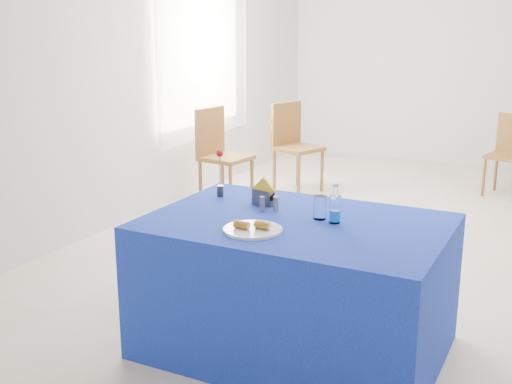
# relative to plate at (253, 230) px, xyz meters

# --- Properties ---
(floor) EXTENTS (7.00, 7.00, 0.00)m
(floor) POSITION_rel_plate_xyz_m (0.24, 2.33, -0.77)
(floor) COLOR beige
(floor) RESTS_ON ground
(room_shell) EXTENTS (7.00, 7.00, 7.00)m
(room_shell) POSITION_rel_plate_xyz_m (0.24, 2.33, 0.98)
(room_shell) COLOR silver
(room_shell) RESTS_ON ground
(window_pane) EXTENTS (0.04, 1.50, 1.60)m
(window_pane) POSITION_rel_plate_xyz_m (-2.23, 3.13, 0.78)
(window_pane) COLOR white
(window_pane) RESTS_ON room_shell
(curtain) EXTENTS (0.04, 1.75, 1.85)m
(curtain) POSITION_rel_plate_xyz_m (-2.16, 3.13, 0.78)
(curtain) COLOR white
(curtain) RESTS_ON room_shell
(plate) EXTENTS (0.31, 0.31, 0.01)m
(plate) POSITION_rel_plate_xyz_m (0.00, 0.00, 0.00)
(plate) COLOR silver
(plate) RESTS_ON blue_table
(drinking_glass) EXTENTS (0.07, 0.07, 0.13)m
(drinking_glass) POSITION_rel_plate_xyz_m (0.23, 0.35, 0.06)
(drinking_glass) COLOR white
(drinking_glass) RESTS_ON blue_table
(salt_shaker) EXTENTS (0.03, 0.03, 0.08)m
(salt_shaker) POSITION_rel_plate_xyz_m (-0.05, 0.39, 0.04)
(salt_shaker) COLOR slate
(salt_shaker) RESTS_ON blue_table
(pepper_shaker) EXTENTS (0.03, 0.03, 0.08)m
(pepper_shaker) POSITION_rel_plate_xyz_m (-0.12, 0.35, 0.04)
(pepper_shaker) COLOR slate
(pepper_shaker) RESTS_ON blue_table
(blue_table) EXTENTS (1.60, 1.10, 0.76)m
(blue_table) POSITION_rel_plate_xyz_m (0.13, 0.27, -0.39)
(blue_table) COLOR navy
(blue_table) RESTS_ON floor
(water_bottle) EXTENTS (0.06, 0.06, 0.21)m
(water_bottle) POSITION_rel_plate_xyz_m (0.33, 0.33, 0.06)
(water_bottle) COLOR white
(water_bottle) RESTS_ON blue_table
(napkin_holder) EXTENTS (0.15, 0.08, 0.17)m
(napkin_holder) POSITION_rel_plate_xyz_m (-0.17, 0.47, 0.04)
(napkin_holder) COLOR #343439
(napkin_holder) RESTS_ON blue_table
(rose_vase) EXTENTS (0.04, 0.04, 0.29)m
(rose_vase) POSITION_rel_plate_xyz_m (-0.49, 0.52, 0.13)
(rose_vase) COLOR #25252A
(rose_vase) RESTS_ON blue_table
(chair_bg_left) EXTENTS (0.47, 0.47, 0.87)m
(chair_bg_left) POSITION_rel_plate_xyz_m (0.82, 4.45, -0.27)
(chair_bg_left) COLOR brown
(chair_bg_left) RESTS_ON floor
(chair_win_a) EXTENTS (0.49, 0.49, 0.98)m
(chair_win_a) POSITION_rel_plate_xyz_m (-1.79, 2.74, -0.20)
(chair_win_a) COLOR brown
(chair_win_a) RESTS_ON floor
(chair_win_b) EXTENTS (0.56, 0.56, 0.97)m
(chair_win_b) POSITION_rel_plate_xyz_m (-1.35, 3.59, -0.21)
(chair_win_b) COLOR brown
(chair_win_b) RESTS_ON floor
(banana_pieces) EXTENTS (0.19, 0.09, 0.04)m
(banana_pieces) POSITION_rel_plate_xyz_m (0.00, -0.01, 0.03)
(banana_pieces) COLOR gold
(banana_pieces) RESTS_ON plate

